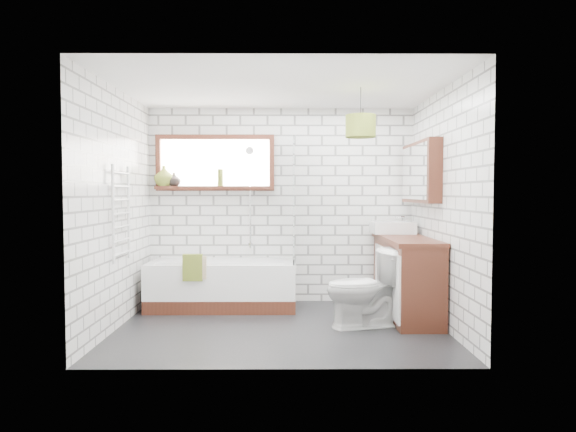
{
  "coord_description": "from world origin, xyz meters",
  "views": [
    {
      "loc": [
        0.05,
        -5.35,
        1.41
      ],
      "look_at": [
        0.08,
        0.25,
        1.16
      ],
      "focal_mm": 32.0,
      "sensor_mm": 36.0,
      "label": 1
    }
  ],
  "objects_px": {
    "toilet": "(364,288)",
    "pendant": "(361,126)",
    "basin": "(392,227)",
    "bathtub": "(223,284)",
    "vanity": "(406,276)"
  },
  "relations": [
    {
      "from": "vanity",
      "to": "basin",
      "type": "bearing_deg",
      "value": 96.84
    },
    {
      "from": "bathtub",
      "to": "basin",
      "type": "distance_m",
      "value": 2.22
    },
    {
      "from": "bathtub",
      "to": "vanity",
      "type": "relative_size",
      "value": 1.12
    },
    {
      "from": "vanity",
      "to": "basin",
      "type": "height_order",
      "value": "basin"
    },
    {
      "from": "basin",
      "to": "pendant",
      "type": "height_order",
      "value": "pendant"
    },
    {
      "from": "basin",
      "to": "pendant",
      "type": "relative_size",
      "value": 1.62
    },
    {
      "from": "toilet",
      "to": "vanity",
      "type": "bearing_deg",
      "value": 118.42
    },
    {
      "from": "basin",
      "to": "vanity",
      "type": "bearing_deg",
      "value": -83.16
    },
    {
      "from": "bathtub",
      "to": "pendant",
      "type": "height_order",
      "value": "pendant"
    },
    {
      "from": "bathtub",
      "to": "vanity",
      "type": "bearing_deg",
      "value": -10.86
    },
    {
      "from": "basin",
      "to": "pendant",
      "type": "distance_m",
      "value": 1.62
    },
    {
      "from": "pendant",
      "to": "toilet",
      "type": "bearing_deg",
      "value": 38.54
    },
    {
      "from": "toilet",
      "to": "pendant",
      "type": "distance_m",
      "value": 1.69
    },
    {
      "from": "vanity",
      "to": "toilet",
      "type": "distance_m",
      "value": 0.74
    },
    {
      "from": "vanity",
      "to": "toilet",
      "type": "height_order",
      "value": "vanity"
    }
  ]
}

